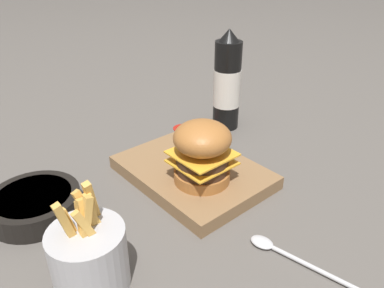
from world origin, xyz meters
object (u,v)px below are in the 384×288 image
object	(u,v)px
fries_basket	(89,256)
serving_board	(192,172)
ketchup_bottle	(227,84)
side_bowl	(35,204)
burger	(202,152)
spoon	(281,251)

from	to	relation	value
fries_basket	serving_board	bearing A→B (deg)	111.70
ketchup_bottle	fries_basket	xyz separation A→B (m)	(0.23, -0.50, -0.06)
fries_basket	side_bowl	world-z (taller)	fries_basket
burger	side_bowl	distance (m)	0.31
ketchup_bottle	fries_basket	world-z (taller)	ketchup_bottle
side_bowl	spoon	distance (m)	0.42
burger	side_bowl	xyz separation A→B (m)	(-0.14, -0.26, -0.07)
serving_board	side_bowl	size ratio (longest dim) A/B	1.84
ketchup_bottle	side_bowl	world-z (taller)	ketchup_bottle
ketchup_bottle	spoon	size ratio (longest dim) A/B	1.46
burger	ketchup_bottle	distance (m)	0.29
burger	fries_basket	xyz separation A→B (m)	(0.06, -0.26, -0.04)
serving_board	fries_basket	size ratio (longest dim) A/B	1.83
ketchup_bottle	fries_basket	distance (m)	0.55
burger	fries_basket	distance (m)	0.27
burger	spoon	distance (m)	0.22
fries_basket	side_bowl	bearing A→B (deg)	-179.17
fries_basket	side_bowl	xyz separation A→B (m)	(-0.20, -0.00, -0.03)
serving_board	ketchup_bottle	xyz separation A→B (m)	(-0.12, 0.22, 0.10)
ketchup_bottle	spoon	distance (m)	0.46
side_bowl	spoon	bearing A→B (deg)	35.79
burger	fries_basket	size ratio (longest dim) A/B	0.76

